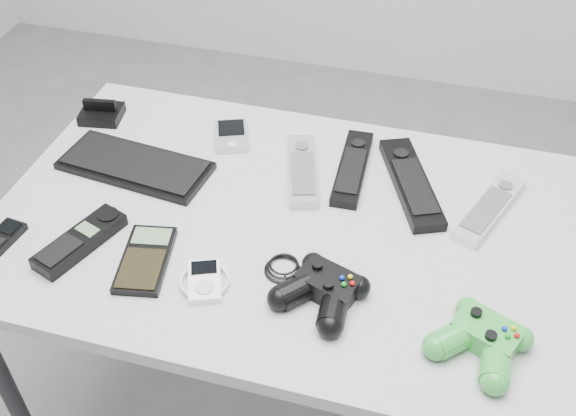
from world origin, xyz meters
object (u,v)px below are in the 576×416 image
(remote_silver_a, at_px, (303,169))
(remote_black_b, at_px, (411,182))
(desk, at_px, (285,244))
(mp3_player, at_px, (204,280))
(controller_green, at_px, (482,338))
(remote_silver_b, at_px, (490,207))
(cordless_handset, at_px, (80,240))
(controller_black, at_px, (323,288))
(pda_keyboard, at_px, (135,165))
(remote_black_a, at_px, (353,167))
(pda, at_px, (232,136))
(mobile_phone, at_px, (0,240))
(calculator, at_px, (145,259))

(remote_silver_a, xyz_separation_m, remote_black_b, (0.21, 0.02, 0.00))
(desk, height_order, mp3_player, mp3_player)
(controller_green, bearing_deg, remote_silver_b, 114.30)
(remote_silver_a, height_order, remote_black_b, remote_black_b)
(cordless_handset, bearing_deg, remote_silver_a, 62.54)
(remote_silver_a, height_order, controller_black, controller_black)
(pda_keyboard, relative_size, mp3_player, 3.35)
(remote_silver_b, height_order, controller_green, controller_green)
(remote_black_a, height_order, controller_green, controller_green)
(mp3_player, height_order, controller_green, controller_green)
(mp3_player, distance_m, controller_black, 0.19)
(remote_silver_b, height_order, cordless_handset, cordless_handset)
(pda_keyboard, bearing_deg, cordless_handset, -83.06)
(remote_black_a, distance_m, controller_green, 0.44)
(pda, bearing_deg, mobile_phone, -147.10)
(remote_black_b, height_order, controller_black, controller_black)
(desk, distance_m, mobile_phone, 0.50)
(mobile_phone, xyz_separation_m, calculator, (0.26, 0.03, -0.00))
(controller_green, bearing_deg, controller_black, -163.53)
(mobile_phone, bearing_deg, cordless_handset, 19.57)
(remote_silver_a, bearing_deg, controller_black, -86.15)
(pda_keyboard, bearing_deg, remote_black_b, 16.11)
(remote_silver_a, bearing_deg, controller_green, -58.91)
(desk, distance_m, calculator, 0.26)
(remote_silver_b, bearing_deg, remote_black_b, -170.21)
(desk, relative_size, mobile_phone, 10.91)
(calculator, height_order, controller_green, controller_green)
(remote_black_b, distance_m, cordless_handset, 0.61)
(desk, height_order, remote_black_b, remote_black_b)
(remote_silver_b, relative_size, mp3_player, 2.45)
(desk, relative_size, remote_black_a, 4.69)
(remote_black_a, height_order, calculator, remote_black_a)
(desk, distance_m, remote_silver_a, 0.15)
(cordless_handset, bearing_deg, remote_black_b, 50.50)
(remote_black_b, distance_m, calculator, 0.51)
(cordless_handset, bearing_deg, pda_keyboard, 110.38)
(cordless_handset, height_order, controller_black, controller_black)
(pda, relative_size, cordless_handset, 0.60)
(mobile_phone, bearing_deg, pda_keyboard, 68.34)
(mobile_phone, distance_m, cordless_handset, 0.14)
(cordless_handset, height_order, controller_green, controller_green)
(remote_black_b, height_order, controller_green, controller_green)
(desk, distance_m, remote_black_b, 0.26)
(remote_silver_a, relative_size, mobile_phone, 2.16)
(pda, relative_size, remote_silver_a, 0.50)
(remote_silver_a, relative_size, mp3_player, 2.37)
(remote_silver_a, distance_m, controller_black, 0.31)
(pda_keyboard, distance_m, cordless_handset, 0.22)
(remote_black_a, height_order, mobile_phone, remote_black_a)
(desk, xyz_separation_m, controller_green, (0.35, -0.19, 0.08))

